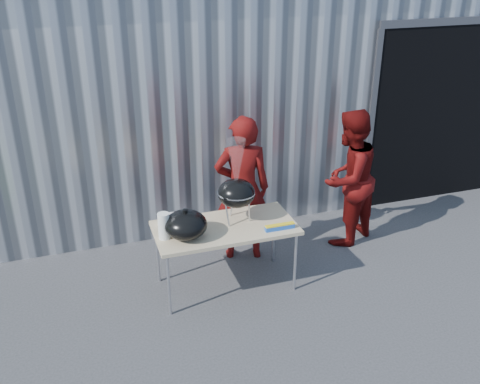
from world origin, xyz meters
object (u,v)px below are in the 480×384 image
object	(u,v)px
folding_table	(225,229)
kettle_grill	(236,185)
person_bystander	(348,178)
person_cook	(242,189)

from	to	relation	value
folding_table	kettle_grill	xyz separation A→B (m)	(0.15, 0.08, 0.47)
person_bystander	kettle_grill	bearing A→B (deg)	-12.63
folding_table	person_cook	distance (m)	0.70
person_cook	kettle_grill	bearing A→B (deg)	77.80
kettle_grill	person_bystander	xyz separation A→B (m)	(1.58, 0.43, -0.31)
kettle_grill	person_bystander	world-z (taller)	person_bystander
folding_table	person_cook	xyz separation A→B (m)	(0.38, 0.56, 0.17)
kettle_grill	folding_table	bearing A→B (deg)	-152.70
kettle_grill	person_cook	world-z (taller)	person_cook
person_cook	person_bystander	distance (m)	1.35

